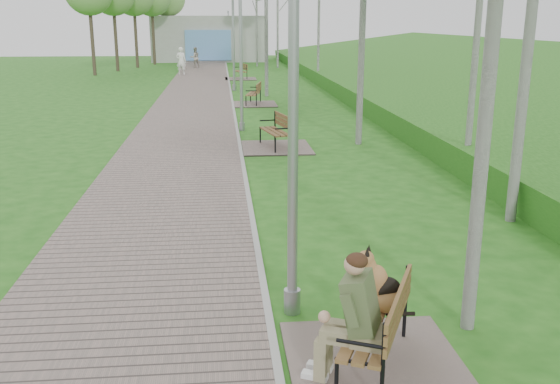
{
  "coord_description": "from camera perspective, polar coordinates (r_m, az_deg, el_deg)",
  "views": [
    {
      "loc": [
        -0.54,
        -7.95,
        3.63
      ],
      "look_at": [
        0.31,
        0.93,
        1.16
      ],
      "focal_mm": 40.0,
      "sensor_mm": 36.0,
      "label": 1
    }
  ],
  "objects": [
    {
      "name": "bench_third",
      "position": [
        27.97,
        -2.44,
        8.44
      ],
      "size": [
        1.95,
        2.16,
        1.19
      ],
      "color": "#6D5F58",
      "rests_on": "ground"
    },
    {
      "name": "lamp_post_second",
      "position": [
        21.06,
        -3.58,
        11.63
      ],
      "size": [
        0.18,
        0.18,
        4.78
      ],
      "color": "#929499",
      "rests_on": "ground"
    },
    {
      "name": "lamp_post_far",
      "position": [
        58.13,
        -4.71,
        13.86
      ],
      "size": [
        0.17,
        0.17,
        4.44
      ],
      "color": "#929499",
      "rests_on": "ground"
    },
    {
      "name": "bench_main",
      "position": [
        6.79,
        8.28,
        -12.47
      ],
      "size": [
        1.9,
        2.11,
        1.66
      ],
      "color": "#6D5F58",
      "rests_on": "ground"
    },
    {
      "name": "walkway",
      "position": [
        29.7,
        -7.82,
        8.33
      ],
      "size": [
        3.5,
        67.0,
        0.04
      ],
      "primitive_type": "cube",
      "color": "#6D5F58",
      "rests_on": "ground"
    },
    {
      "name": "lamp_post_third",
      "position": [
        33.51,
        -4.28,
        13.61
      ],
      "size": [
        0.21,
        0.21,
        5.51
      ],
      "color": "#929499",
      "rests_on": "ground"
    },
    {
      "name": "pedestrian_far",
      "position": [
        50.26,
        -7.78,
        12.08
      ],
      "size": [
        0.95,
        0.86,
        1.59
      ],
      "primitive_type": "imported",
      "rotation": [
        0.0,
        0.0,
        3.54
      ],
      "color": "#A0998C",
      "rests_on": "ground"
    },
    {
      "name": "bench_second",
      "position": [
        18.26,
        -0.44,
        4.73
      ],
      "size": [
        2.0,
        2.22,
        1.23
      ],
      "color": "#6D5F58",
      "rests_on": "ground"
    },
    {
      "name": "bench_far",
      "position": [
        40.37,
        -3.67,
        10.58
      ],
      "size": [
        1.95,
        2.17,
        1.2
      ],
      "color": "#6D5F58",
      "rests_on": "ground"
    },
    {
      "name": "ground",
      "position": [
        8.76,
        -1.46,
        -9.03
      ],
      "size": [
        120.0,
        120.0,
        0.0
      ],
      "primitive_type": "plane",
      "color": "#1D5715",
      "rests_on": "ground"
    },
    {
      "name": "pedestrian_near",
      "position": [
        43.84,
        -9.03,
        11.74
      ],
      "size": [
        0.76,
        0.58,
        1.87
      ],
      "primitive_type": "imported",
      "rotation": [
        0.0,
        0.0,
        2.94
      ],
      "color": "white",
      "rests_on": "ground"
    },
    {
      "name": "kerb",
      "position": [
        29.68,
        -4.41,
        8.43
      ],
      "size": [
        0.1,
        67.0,
        0.05
      ],
      "primitive_type": "cube",
      "color": "#999993",
      "rests_on": "ground"
    },
    {
      "name": "lamp_post_near",
      "position": [
        7.38,
        1.22,
        7.29
      ],
      "size": [
        0.21,
        0.21,
        5.52
      ],
      "color": "#929499",
      "rests_on": "ground"
    },
    {
      "name": "embankment",
      "position": [
        30.85,
        18.77,
        7.88
      ],
      "size": [
        14.0,
        70.0,
        1.6
      ],
      "primitive_type": "cube",
      "color": "#428828",
      "rests_on": "ground"
    },
    {
      "name": "building_north",
      "position": [
        58.96,
        -6.56,
        13.76
      ],
      "size": [
        10.0,
        5.2,
        4.0
      ],
      "color": "#9E9E99",
      "rests_on": "ground"
    }
  ]
}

